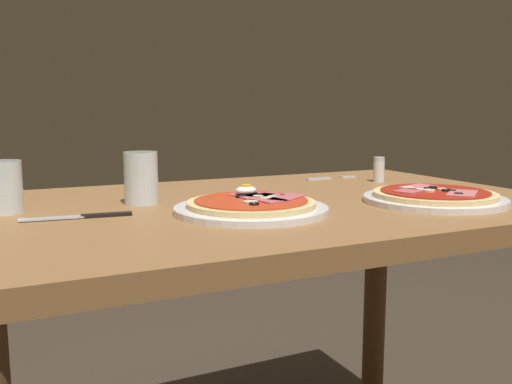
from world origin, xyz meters
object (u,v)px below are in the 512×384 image
at_px(salt_shaker, 379,170).
at_px(pizza_foreground, 251,206).
at_px(water_glass_near, 141,182).
at_px(fork, 327,178).
at_px(pizza_across_left, 434,197).
at_px(water_glass_far, 3,190).
at_px(knife, 85,216).
at_px(dining_table, 268,257).

bearing_deg(salt_shaker, pizza_foreground, -152.94).
bearing_deg(salt_shaker, water_glass_near, -174.20).
relative_size(pizza_foreground, salt_shaker, 4.38).
distance_m(pizza_foreground, fork, 0.55).
relative_size(fork, salt_shaker, 2.35).
height_order(pizza_across_left, salt_shaker, salt_shaker).
relative_size(water_glass_near, water_glass_far, 1.09).
bearing_deg(water_glass_far, knife, -41.32).
relative_size(dining_table, water_glass_far, 12.50).
relative_size(pizza_foreground, pizza_across_left, 0.99).
relative_size(water_glass_near, salt_shaker, 1.61).
height_order(dining_table, knife, knife).
bearing_deg(pizza_foreground, salt_shaker, 27.06).
distance_m(pizza_foreground, water_glass_far, 0.47).
bearing_deg(salt_shaker, water_glass_far, -176.34).
bearing_deg(water_glass_near, pizza_foreground, -49.01).
xyz_separation_m(water_glass_near, salt_shaker, (0.66, 0.07, -0.01)).
relative_size(pizza_across_left, salt_shaker, 4.40).
bearing_deg(pizza_across_left, dining_table, 151.37).
bearing_deg(pizza_foreground, water_glass_far, 155.16).
relative_size(pizza_across_left, fork, 1.87).
relative_size(water_glass_near, knife, 0.55).
height_order(water_glass_far, salt_shaker, water_glass_far).
distance_m(dining_table, water_glass_far, 0.55).
height_order(fork, knife, knife).
height_order(dining_table, water_glass_near, water_glass_near).
height_order(pizza_across_left, water_glass_far, water_glass_far).
height_order(water_glass_far, knife, water_glass_far).
bearing_deg(water_glass_far, water_glass_near, -1.83).
relative_size(dining_table, pizza_foreground, 4.23).
xyz_separation_m(pizza_foreground, salt_shaker, (0.50, 0.26, 0.02)).
bearing_deg(pizza_foreground, pizza_across_left, -9.07).
bearing_deg(pizza_across_left, knife, 168.09).
bearing_deg(salt_shaker, knife, -167.72).
height_order(pizza_foreground, water_glass_far, water_glass_far).
distance_m(dining_table, knife, 0.40).
xyz_separation_m(pizza_across_left, salt_shaker, (0.10, 0.32, 0.02)).
xyz_separation_m(knife, salt_shaker, (0.79, 0.17, 0.03)).
distance_m(water_glass_near, water_glass_far, 0.26).
bearing_deg(pizza_foreground, dining_table, 49.82).
distance_m(pizza_across_left, water_glass_far, 0.86).
distance_m(water_glass_far, fork, 0.85).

